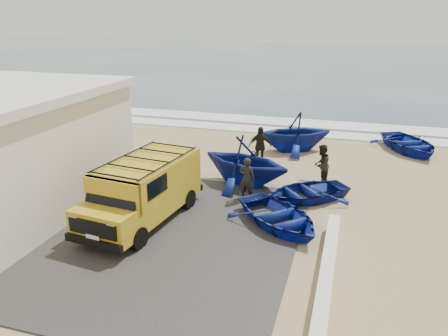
# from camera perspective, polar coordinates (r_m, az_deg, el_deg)

# --- Properties ---
(ground) EXTENTS (160.00, 160.00, 0.00)m
(ground) POSITION_cam_1_polar(r_m,az_deg,el_deg) (15.80, -4.33, -5.62)
(ground) COLOR tan
(slab) EXTENTS (12.00, 10.00, 0.05)m
(slab) POSITION_cam_1_polar(r_m,az_deg,el_deg) (15.00, -14.33, -7.55)
(slab) COLOR #3C3937
(slab) RESTS_ON ground
(ocean) EXTENTS (180.00, 88.00, 0.01)m
(ocean) POSITION_cam_1_polar(r_m,az_deg,el_deg) (69.82, 12.81, 13.60)
(ocean) COLOR #385166
(ocean) RESTS_ON ground
(surf_line) EXTENTS (180.00, 1.60, 0.06)m
(surf_line) POSITION_cam_1_polar(r_m,az_deg,el_deg) (26.69, 4.94, 5.01)
(surf_line) COLOR white
(surf_line) RESTS_ON ground
(surf_wash) EXTENTS (180.00, 2.20, 0.04)m
(surf_wash) POSITION_cam_1_polar(r_m,az_deg,el_deg) (29.07, 5.99, 6.17)
(surf_wash) COLOR white
(surf_wash) RESTS_ON ground
(parapet) EXTENTS (0.35, 6.00, 0.55)m
(parapet) POSITION_cam_1_polar(r_m,az_deg,el_deg) (12.15, 13.33, -13.02)
(parapet) COLOR silver
(parapet) RESTS_ON ground
(van) EXTENTS (2.55, 5.24, 2.16)m
(van) POSITION_cam_1_polar(r_m,az_deg,el_deg) (14.88, -10.43, -2.66)
(van) COLOR gold
(van) RESTS_ON ground
(boat_near_left) EXTENTS (4.42, 4.41, 0.75)m
(boat_near_left) POSITION_cam_1_polar(r_m,az_deg,el_deg) (14.62, 7.16, -6.27)
(boat_near_left) COLOR navy
(boat_near_left) RESTS_ON ground
(boat_near_right) EXTENTS (4.13, 3.96, 0.70)m
(boat_near_right) POSITION_cam_1_polar(r_m,az_deg,el_deg) (16.79, 10.62, -3.04)
(boat_near_right) COLOR navy
(boat_near_right) RESTS_ON ground
(boat_mid_left) EXTENTS (4.73, 4.39, 2.04)m
(boat_mid_left) POSITION_cam_1_polar(r_m,az_deg,el_deg) (17.84, 2.77, 0.96)
(boat_mid_left) COLOR navy
(boat_mid_left) RESTS_ON ground
(boat_far_left) EXTENTS (4.85, 4.60, 2.01)m
(boat_far_left) POSITION_cam_1_polar(r_m,az_deg,el_deg) (22.57, 9.14, 4.68)
(boat_far_left) COLOR navy
(boat_far_left) RESTS_ON ground
(boat_far_right) EXTENTS (4.38, 4.92, 0.84)m
(boat_far_right) POSITION_cam_1_polar(r_m,az_deg,el_deg) (24.25, 23.01, 2.96)
(boat_far_right) COLOR navy
(boat_far_right) RESTS_ON ground
(fisherman_front) EXTENTS (0.62, 0.42, 1.67)m
(fisherman_front) POSITION_cam_1_polar(r_m,az_deg,el_deg) (16.42, 3.00, -1.42)
(fisherman_front) COLOR black
(fisherman_front) RESTS_ON ground
(fisherman_middle) EXTENTS (0.82, 0.95, 1.70)m
(fisherman_middle) POSITION_cam_1_polar(r_m,az_deg,el_deg) (18.31, 12.59, 0.42)
(fisherman_middle) COLOR black
(fisherman_middle) RESTS_ON ground
(fisherman_back) EXTENTS (1.17, 0.88, 1.85)m
(fisherman_back) POSITION_cam_1_polar(r_m,az_deg,el_deg) (20.19, 4.69, 2.85)
(fisherman_back) COLOR black
(fisherman_back) RESTS_ON ground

